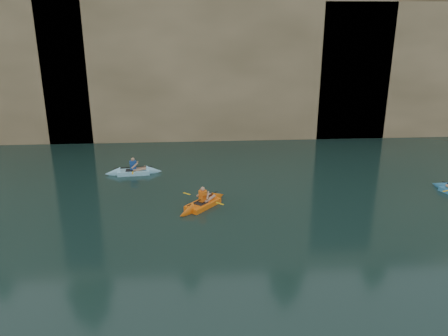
{
  "coord_description": "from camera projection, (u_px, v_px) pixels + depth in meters",
  "views": [
    {
      "loc": [
        0.06,
        -8.89,
        8.22
      ],
      "look_at": [
        1.16,
        6.49,
        3.0
      ],
      "focal_mm": 35.0,
      "sensor_mm": 36.0,
      "label": 1
    }
  ],
  "objects": [
    {
      "name": "cliff",
      "position": [
        191.0,
        48.0,
        37.45
      ],
      "size": [
        70.0,
        16.0,
        12.0
      ],
      "primitive_type": "cube",
      "color": "tan",
      "rests_on": "ground"
    },
    {
      "name": "cliff_slab_center",
      "position": [
        219.0,
        58.0,
        30.69
      ],
      "size": [
        24.0,
        2.4,
        11.4
      ],
      "primitive_type": "cube",
      "color": "tan",
      "rests_on": "ground"
    },
    {
      "name": "sea_cave_center",
      "position": [
        136.0,
        119.0,
        30.98
      ],
      "size": [
        3.5,
        1.0,
        3.2
      ],
      "primitive_type": "cube",
      "color": "black",
      "rests_on": "ground"
    },
    {
      "name": "sea_cave_east",
      "position": [
        330.0,
        107.0,
        31.73
      ],
      "size": [
        5.0,
        1.0,
        4.5
      ],
      "primitive_type": "cube",
      "color": "black",
      "rests_on": "ground"
    },
    {
      "name": "kayaker_orange",
      "position": [
        203.0,
        204.0,
        20.27
      ],
      "size": [
        2.66,
        2.9,
        1.22
      ],
      "rotation": [
        0.0,
        0.0,
        0.86
      ],
      "color": "orange",
      "rests_on": "ground"
    },
    {
      "name": "kayaker_ltblue_mid",
      "position": [
        134.0,
        172.0,
        24.57
      ],
      "size": [
        3.21,
        2.37,
        1.2
      ],
      "rotation": [
        0.0,
        0.0,
        0.09
      ],
      "color": "#98E1FF",
      "rests_on": "ground"
    }
  ]
}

